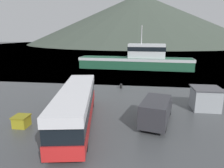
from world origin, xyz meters
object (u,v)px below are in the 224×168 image
storage_bin (21,121)px  dock_kiosk (205,98)px  tour_bus (76,105)px  delivery_van (157,110)px  fishing_boat (137,60)px

storage_bin → dock_kiosk: bearing=21.1°
tour_bus → dock_kiosk: (12.41, 5.41, -0.62)m
dock_kiosk → tour_bus: bearing=-156.4°
delivery_van → dock_kiosk: dock_kiosk is taller
tour_bus → fishing_boat: (4.91, 30.98, 0.28)m
dock_kiosk → fishing_boat: bearing=106.3°
delivery_van → fishing_boat: fishing_boat is taller
tour_bus → delivery_van: (7.02, 1.34, -0.61)m
fishing_boat → dock_kiosk: (7.50, -25.57, -0.91)m
fishing_boat → storage_bin: size_ratio=20.41×
tour_bus → storage_bin: bearing=-176.2°
storage_bin → tour_bus: bearing=13.9°
storage_bin → dock_kiosk: size_ratio=0.44×
delivery_van → storage_bin: 11.90m
tour_bus → fishing_boat: 31.37m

